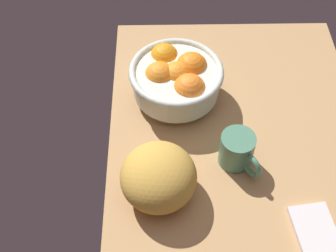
{
  "coord_description": "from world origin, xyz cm",
  "views": [
    {
      "loc": [
        -62.22,
        16.8,
        82.66
      ],
      "look_at": [
        -2.28,
        15.79,
        5.0
      ],
      "focal_mm": 48.67,
      "sensor_mm": 36.0,
      "label": 1
    }
  ],
  "objects": [
    {
      "name": "napkin_folded",
      "position": [
        -25.02,
        -12.36,
        0.59
      ],
      "size": [
        12.09,
        9.29,
        1.17
      ],
      "primitive_type": "cube",
      "rotation": [
        0.0,
        0.0,
        0.14
      ],
      "color": "silver",
      "rests_on": "ground"
    },
    {
      "name": "mug",
      "position": [
        -8.27,
        1.23,
        3.95
      ],
      "size": [
        10.41,
        8.31,
        7.9
      ],
      "color": "#4A8063",
      "rests_on": "ground"
    },
    {
      "name": "fruit_bowl",
      "position": [
        10.87,
        13.6,
        6.15
      ],
      "size": [
        21.78,
        21.78,
        10.89
      ],
      "color": "silver",
      "rests_on": "ground"
    },
    {
      "name": "bread_loaf",
      "position": [
        -15.22,
        17.89,
        5.38
      ],
      "size": [
        16.99,
        16.48,
        10.77
      ],
      "primitive_type": "ellipsoid",
      "rotation": [
        0.0,
        0.0,
        6.21
      ],
      "color": "gold",
      "rests_on": "ground"
    },
    {
      "name": "ground_plane",
      "position": [
        0.0,
        0.0,
        -1.5
      ],
      "size": [
        74.1,
        57.99,
        3.0
      ],
      "primitive_type": "cube",
      "color": "tan"
    }
  ]
}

